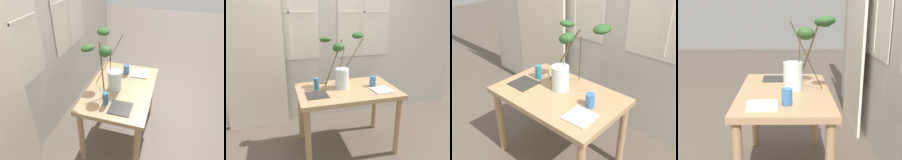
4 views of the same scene
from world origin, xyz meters
TOP-DOWN VIEW (x-y plane):
  - ground at (0.00, 0.00)m, footprint 14.00×14.00m
  - back_wall_with_windows at (0.00, 0.97)m, footprint 4.42×0.14m
  - dining_table at (0.00, 0.00)m, footprint 1.16×0.75m
  - vase_with_branches at (-0.02, 0.14)m, footprint 0.61×0.43m
  - drinking_glass_blue_left at (-0.34, 0.08)m, footprint 0.06×0.06m
  - drinking_glass_blue_right at (0.34, 0.02)m, footprint 0.08×0.08m
  - plate_square_left at (-0.37, -0.09)m, footprint 0.23×0.23m
  - plate_square_right at (0.37, -0.15)m, footprint 0.23×0.23m

SIDE VIEW (x-z plane):
  - ground at x=0.00m, z-range 0.00..0.00m
  - dining_table at x=0.00m, z-range 0.27..1.03m
  - plate_square_left at x=-0.37m, z-range 0.76..0.77m
  - plate_square_right at x=0.37m, z-range 0.76..0.78m
  - drinking_glass_blue_right at x=0.34m, z-range 0.76..0.88m
  - drinking_glass_blue_left at x=-0.34m, z-range 0.76..0.90m
  - vase_with_branches at x=-0.02m, z-range 0.72..1.35m
  - back_wall_with_windows at x=0.00m, z-range 0.00..3.04m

